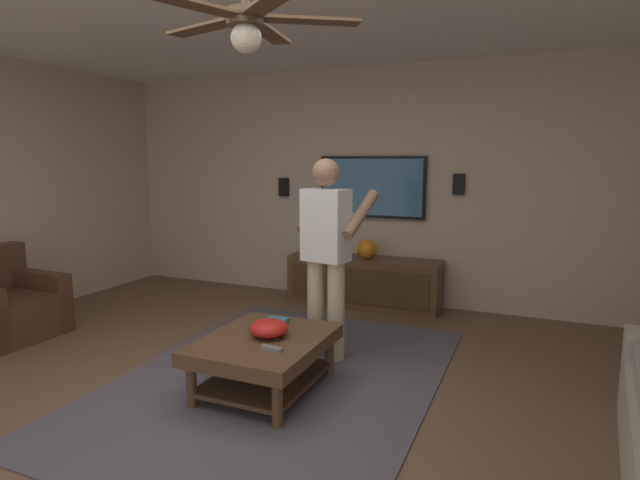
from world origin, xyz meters
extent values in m
plane|color=brown|center=(0.00, 0.00, 0.00)|extent=(7.73, 7.73, 0.00)
cube|color=#BCA893|center=(3.07, 0.00, 1.33)|extent=(0.10, 6.64, 2.65)
cube|color=#514C56|center=(0.62, -0.07, 0.01)|extent=(3.14, 2.24, 0.01)
cube|color=#472D1E|center=(0.45, 2.67, 0.20)|extent=(0.82, 0.82, 0.40)
cube|color=#472D1E|center=(0.77, 2.66, 0.28)|extent=(0.18, 0.80, 0.56)
cube|color=#513823|center=(0.42, -0.07, 0.35)|extent=(1.00, 0.80, 0.10)
cylinder|color=#513823|center=(0.84, -0.39, 0.15)|extent=(0.07, 0.07, 0.30)
cylinder|color=#513823|center=(0.84, 0.25, 0.15)|extent=(0.07, 0.07, 0.30)
cylinder|color=#513823|center=(0.00, -0.39, 0.15)|extent=(0.07, 0.07, 0.30)
cylinder|color=#513823|center=(0.00, 0.25, 0.15)|extent=(0.07, 0.07, 0.30)
cube|color=#452F1E|center=(0.42, -0.07, 0.10)|extent=(0.88, 0.68, 0.03)
cube|color=#513823|center=(2.74, -0.03, 0.28)|extent=(0.44, 1.70, 0.55)
cube|color=#412C1C|center=(2.52, -0.03, 0.28)|extent=(0.01, 1.56, 0.39)
cube|color=black|center=(2.98, -0.03, 1.32)|extent=(0.05, 1.23, 0.69)
cube|color=teal|center=(2.96, -0.03, 1.32)|extent=(0.01, 1.17, 0.63)
cylinder|color=#C6B793|center=(1.15, -0.32, 0.41)|extent=(0.14, 0.14, 0.82)
cylinder|color=#C6B793|center=(1.19, -0.12, 0.41)|extent=(0.14, 0.14, 0.82)
cube|color=white|center=(1.17, -0.22, 1.11)|extent=(0.28, 0.40, 0.58)
sphere|color=#997056|center=(1.17, -0.22, 1.53)|extent=(0.22, 0.22, 0.22)
cylinder|color=#997056|center=(1.30, -0.47, 1.20)|extent=(0.49, 0.18, 0.37)
cylinder|color=#997056|center=(1.39, -0.04, 1.20)|extent=(0.49, 0.18, 0.37)
cube|color=white|center=(1.54, -0.30, 1.10)|extent=(0.05, 0.06, 0.16)
ellipsoid|color=red|center=(0.44, -0.09, 0.46)|extent=(0.27, 0.27, 0.12)
cube|color=white|center=(0.58, -0.06, 0.41)|extent=(0.15, 0.11, 0.02)
cube|color=black|center=(0.44, -0.16, 0.41)|extent=(0.16, 0.09, 0.02)
cube|color=slate|center=(0.22, -0.24, 0.41)|extent=(0.06, 0.15, 0.02)
cube|color=teal|center=(0.68, -0.01, 0.42)|extent=(0.24, 0.19, 0.04)
sphere|color=orange|center=(2.71, -0.07, 0.66)|extent=(0.22, 0.22, 0.22)
cube|color=black|center=(2.99, -0.99, 1.37)|extent=(0.06, 0.12, 0.22)
cube|color=black|center=(2.99, 1.10, 1.30)|extent=(0.06, 0.12, 0.22)
cylinder|color=#4C3828|center=(-0.18, -0.34, 2.35)|extent=(0.20, 0.20, 0.08)
sphere|color=silver|center=(-0.18, -0.34, 2.25)|extent=(0.16, 0.16, 0.16)
cube|color=brown|center=(0.13, -0.29, 2.35)|extent=(0.57, 0.21, 0.02)
cube|color=brown|center=(-0.10, -0.03, 2.35)|extent=(0.26, 0.57, 0.02)
cube|color=brown|center=(-0.48, -0.23, 2.35)|extent=(0.57, 0.31, 0.02)
cube|color=brown|center=(-0.38, -0.59, 2.35)|extent=(0.44, 0.52, 0.02)
cube|color=brown|center=(-0.01, -0.61, 2.35)|extent=(0.40, 0.54, 0.02)
camera|label=1|loc=(-2.58, -1.79, 1.63)|focal=28.72mm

